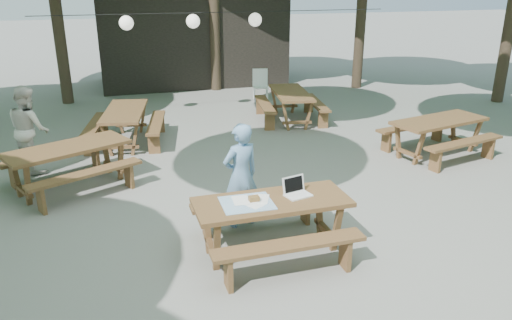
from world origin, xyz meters
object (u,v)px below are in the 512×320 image
object	(u,v)px
second_person	(29,129)
main_picnic_table	(272,225)
woman	(241,175)
plastic_chair	(261,92)
picnic_table_nw	(70,167)

from	to	relation	value
second_person	main_picnic_table	bearing A→B (deg)	-168.20
woman	plastic_chair	xyz separation A→B (m)	(2.63, 7.40, -0.52)
second_person	plastic_chair	distance (m)	7.12
woman	plastic_chair	size ratio (longest dim) A/B	1.72
main_picnic_table	plastic_chair	bearing A→B (deg)	73.45
woman	plastic_chair	distance (m)	7.87
picnic_table_nw	woman	size ratio (longest dim) A/B	1.54
main_picnic_table	woman	xyz separation A→B (m)	(-0.18, 0.87, 0.39)
picnic_table_nw	woman	xyz separation A→B (m)	(2.44, -2.16, 0.39)
woman	second_person	bearing A→B (deg)	-63.06
woman	second_person	size ratio (longest dim) A/B	0.96
woman	plastic_chair	bearing A→B (deg)	-126.45
picnic_table_nw	plastic_chair	size ratio (longest dim) A/B	2.66
plastic_chair	main_picnic_table	bearing A→B (deg)	-93.59
woman	second_person	world-z (taller)	second_person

